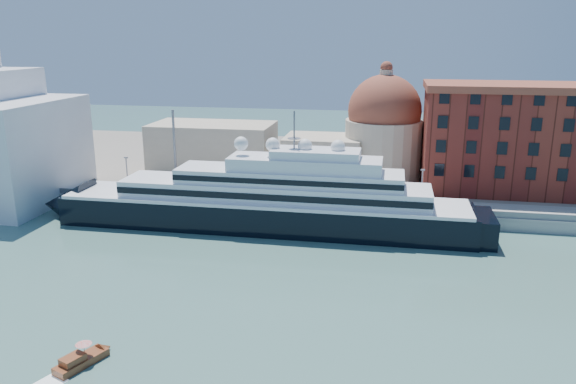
# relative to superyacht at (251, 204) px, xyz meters

# --- Properties ---
(ground) EXTENTS (400.00, 400.00, 0.00)m
(ground) POSITION_rel_superyacht_xyz_m (1.46, -23.00, -4.47)
(ground) COLOR #3D6A65
(ground) RESTS_ON ground
(quay) EXTENTS (180.00, 10.00, 2.50)m
(quay) POSITION_rel_superyacht_xyz_m (1.46, 11.00, -3.22)
(quay) COLOR gray
(quay) RESTS_ON ground
(land) EXTENTS (260.00, 72.00, 2.00)m
(land) POSITION_rel_superyacht_xyz_m (1.46, 52.00, -3.47)
(land) COLOR slate
(land) RESTS_ON ground
(quay_fence) EXTENTS (180.00, 0.10, 1.20)m
(quay_fence) POSITION_rel_superyacht_xyz_m (1.46, 6.50, -1.37)
(quay_fence) COLOR slate
(quay_fence) RESTS_ON quay
(superyacht) EXTENTS (86.63, 12.01, 25.89)m
(superyacht) POSITION_rel_superyacht_xyz_m (0.00, 0.00, 0.00)
(superyacht) COLOR black
(superyacht) RESTS_ON ground
(water_taxi) EXTENTS (4.18, 6.38, 2.88)m
(water_taxi) POSITION_rel_superyacht_xyz_m (-6.87, -48.66, -3.78)
(water_taxi) COLOR brown
(water_taxi) RESTS_ON ground
(warehouse) EXTENTS (43.00, 19.00, 23.25)m
(warehouse) POSITION_rel_superyacht_xyz_m (53.46, 29.00, 9.32)
(warehouse) COLOR maroon
(warehouse) RESTS_ON land
(church) EXTENTS (66.00, 18.00, 25.50)m
(church) POSITION_rel_superyacht_xyz_m (7.85, 34.72, 6.44)
(church) COLOR beige
(church) RESTS_ON land
(lamp_posts) EXTENTS (120.80, 2.40, 18.00)m
(lamp_posts) POSITION_rel_superyacht_xyz_m (-11.21, 9.27, 5.37)
(lamp_posts) COLOR slate
(lamp_posts) RESTS_ON quay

